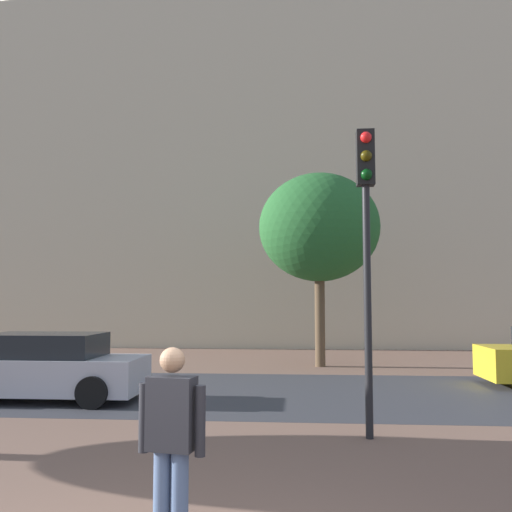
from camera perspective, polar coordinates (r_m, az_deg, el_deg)
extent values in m
plane|color=brown|center=(14.08, 0.15, -13.28)|extent=(120.00, 120.00, 0.00)
cube|color=#38383D|center=(13.22, -0.15, -13.84)|extent=(120.00, 6.27, 0.00)
cube|color=beige|center=(32.24, 3.21, 6.30)|extent=(28.74, 14.65, 16.40)
cube|color=#2D3842|center=(35.23, 3.13, 21.49)|extent=(26.44, 13.48, 2.40)
cube|color=beige|center=(34.16, 9.42, 17.00)|extent=(4.27, 4.27, 29.29)
cylinder|color=beige|center=(30.19, -22.80, 10.77)|extent=(2.80, 2.80, 19.86)
cylinder|color=slate|center=(5.14, -7.89, -23.68)|extent=(0.15, 0.15, 0.82)
cylinder|color=slate|center=(5.20, -9.66, -23.43)|extent=(0.15, 0.15, 0.82)
cube|color=#232328|center=(4.98, -8.68, -15.70)|extent=(0.43, 0.29, 0.62)
cylinder|color=#232328|center=(4.89, -5.77, -16.53)|extent=(0.09, 0.09, 0.59)
cylinder|color=#232328|center=(5.10, -11.47, -15.98)|extent=(0.09, 0.09, 0.59)
cube|color=black|center=(5.06, -8.20, -15.29)|extent=(0.30, 0.19, 0.40)
sphere|color=#9E7556|center=(4.91, -8.61, -10.55)|extent=(0.22, 0.22, 0.22)
cube|color=#B2B2BC|center=(12.95, -21.00, -11.31)|extent=(4.23, 1.71, 0.74)
cube|color=black|center=(12.89, -20.92, -8.57)|extent=(2.37, 1.50, 0.50)
cylinder|color=black|center=(14.36, -24.67, -11.41)|extent=(0.64, 0.22, 0.64)
cylinder|color=black|center=(11.66, -16.51, -13.33)|extent=(0.64, 0.22, 0.64)
cylinder|color=black|center=(13.25, -13.81, -12.30)|extent=(0.64, 0.22, 0.64)
cylinder|color=black|center=(16.26, 24.02, -10.58)|extent=(0.64, 0.22, 0.64)
cylinder|color=black|center=(8.91, 11.43, -5.45)|extent=(0.12, 0.12, 3.96)
cube|color=black|center=(9.20, 11.19, 9.87)|extent=(0.28, 0.24, 0.90)
sphere|color=red|center=(9.15, 11.26, 11.89)|extent=(0.18, 0.18, 0.18)
sphere|color=#3C3306|center=(9.07, 11.29, 10.08)|extent=(0.18, 0.18, 0.18)
sphere|color=#06330C|center=(9.00, 11.32, 8.23)|extent=(0.18, 0.18, 0.18)
cylinder|color=brown|center=(18.15, 6.60, -6.63)|extent=(0.33, 0.33, 2.93)
ellipsoid|color=#235B28|center=(18.29, 6.52, 2.95)|extent=(3.95, 3.95, 3.55)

